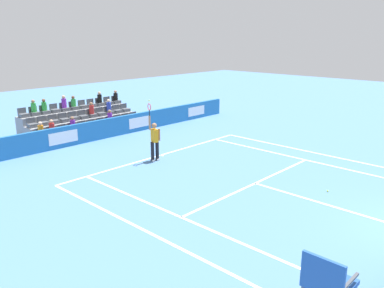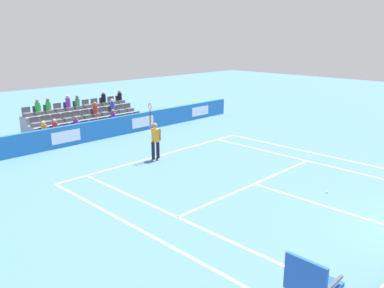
% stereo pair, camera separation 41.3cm
% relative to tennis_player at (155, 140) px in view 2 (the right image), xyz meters
% --- Properties ---
extents(line_baseline, '(10.97, 0.10, 0.01)m').
position_rel_tennis_player_xyz_m(line_baseline, '(-0.75, -0.44, -0.99)').
color(line_baseline, white).
rests_on(line_baseline, ground).
extents(line_service, '(8.23, 0.10, 0.01)m').
position_rel_tennis_player_xyz_m(line_service, '(-0.75, 5.05, -0.99)').
color(line_service, white).
rests_on(line_service, ground).
extents(line_centre_service, '(0.10, 6.40, 0.01)m').
position_rel_tennis_player_xyz_m(line_centre_service, '(-0.75, 8.25, -0.99)').
color(line_centre_service, white).
rests_on(line_centre_service, ground).
extents(line_singles_sideline_left, '(0.10, 11.89, 0.01)m').
position_rel_tennis_player_xyz_m(line_singles_sideline_left, '(3.36, 5.51, -0.99)').
color(line_singles_sideline_left, white).
rests_on(line_singles_sideline_left, ground).
extents(line_singles_sideline_right, '(0.10, 11.89, 0.01)m').
position_rel_tennis_player_xyz_m(line_singles_sideline_right, '(-4.87, 5.51, -0.99)').
color(line_singles_sideline_right, white).
rests_on(line_singles_sideline_right, ground).
extents(line_doubles_sideline_left, '(0.10, 11.89, 0.01)m').
position_rel_tennis_player_xyz_m(line_doubles_sideline_left, '(4.73, 5.51, -0.99)').
color(line_doubles_sideline_left, white).
rests_on(line_doubles_sideline_left, ground).
extents(line_doubles_sideline_right, '(0.10, 11.89, 0.01)m').
position_rel_tennis_player_xyz_m(line_doubles_sideline_right, '(-6.24, 5.51, -0.99)').
color(line_doubles_sideline_right, white).
rests_on(line_doubles_sideline_right, ground).
extents(line_centre_mark, '(0.10, 0.20, 0.01)m').
position_rel_tennis_player_xyz_m(line_centre_mark, '(-0.75, -0.34, -0.99)').
color(line_centre_mark, white).
rests_on(line_centre_mark, ground).
extents(sponsor_barrier, '(20.15, 0.22, 1.09)m').
position_rel_tennis_player_xyz_m(sponsor_barrier, '(-0.75, -5.14, -0.45)').
color(sponsor_barrier, '#1E66AD').
rests_on(sponsor_barrier, ground).
extents(tennis_player, '(0.51, 0.41, 2.85)m').
position_rel_tennis_player_xyz_m(tennis_player, '(0.00, 0.00, 0.00)').
color(tennis_player, black).
rests_on(tennis_player, ground).
extents(stadium_stand, '(6.82, 2.85, 2.20)m').
position_rel_tennis_player_xyz_m(stadium_stand, '(-0.75, -7.46, -0.43)').
color(stadium_stand, gray).
rests_on(stadium_stand, ground).
extents(loose_tennis_ball, '(0.07, 0.07, 0.07)m').
position_rel_tennis_player_xyz_m(loose_tennis_ball, '(-1.87, 7.51, -0.96)').
color(loose_tennis_ball, '#D1E533').
rests_on(loose_tennis_ball, ground).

